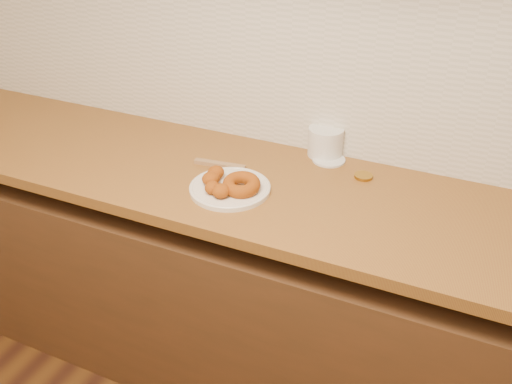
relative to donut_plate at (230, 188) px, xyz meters
The scene contains 11 objects.
wall_back 0.71m from the donut_plate, 45.67° to the left, with size 4.00×0.02×2.70m, color tan.
base_cabinet 0.66m from the donut_plate, 12.77° to the left, with size 3.60×0.60×0.77m, color #533019.
butcher_block 0.28m from the donut_plate, 161.33° to the left, with size 2.30×0.62×0.04m, color brown.
backsplash 0.62m from the donut_plate, 44.79° to the left, with size 3.60×0.02×0.60m, color silver.
donut_plate is the anchor object (origin of this frame).
ring_donut 0.05m from the donut_plate, ahead, with size 0.12×0.12×0.04m, color #954705.
fried_dough_chunks 0.05m from the donut_plate, 145.51° to the right, with size 0.13×0.16×0.04m.
plastic_tub 0.41m from the donut_plate, 60.99° to the left, with size 0.12×0.12×0.10m, color white.
tub_lid 0.39m from the donut_plate, 54.99° to the left, with size 0.12×0.12×0.01m, color silver.
brass_jar_lid 0.45m from the donut_plate, 34.76° to the left, with size 0.06×0.06×0.01m, color olive.
wooden_utensil 0.16m from the donut_plate, 128.82° to the left, with size 0.18×0.02×0.01m, color #936D46.
Camera 1 is at (0.29, 0.29, 1.80)m, focal length 38.00 mm.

